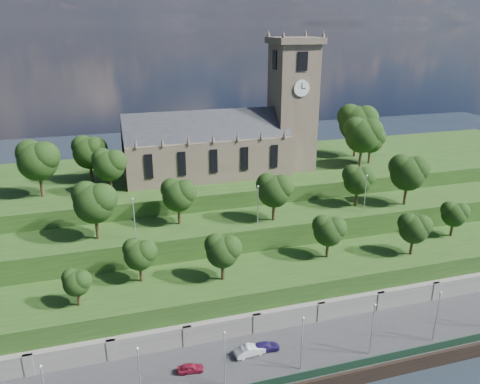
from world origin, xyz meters
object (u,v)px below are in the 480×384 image
object	(u,v)px
church	(230,136)
car_right	(265,347)
car_middle	(250,350)
car_left	(190,368)

from	to	relation	value
church	car_right	world-z (taller)	church
car_middle	car_right	distance (m)	2.24
church	car_left	distance (m)	47.58
car_left	car_right	size ratio (longest dim) A/B	0.83
church	car_middle	bearing A→B (deg)	-101.81
church	car_right	size ratio (longest dim) A/B	9.56
church	car_left	size ratio (longest dim) A/B	11.54
church	car_middle	world-z (taller)	church
car_left	car_middle	bearing A→B (deg)	-76.85
car_left	car_right	world-z (taller)	car_right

